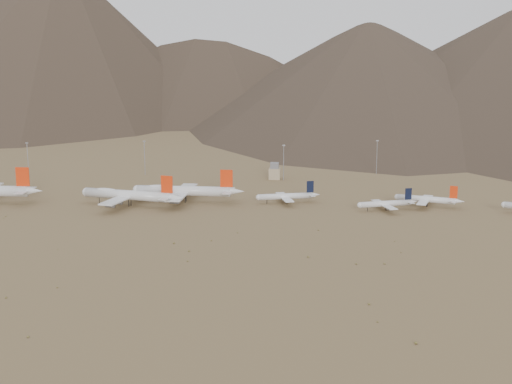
# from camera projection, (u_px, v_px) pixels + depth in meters

# --- Properties ---
(ground) EXTENTS (3000.00, 3000.00, 0.00)m
(ground) POSITION_uv_depth(u_px,v_px,m) (207.00, 217.00, 403.18)
(ground) COLOR olive
(ground) RESTS_ON ground
(mountain_ridge) EXTENTS (4400.00, 1000.00, 300.00)m
(mountain_ridge) POSITION_uv_depth(u_px,v_px,m) (288.00, 14.00, 1250.66)
(mountain_ridge) COLOR brown
(mountain_ridge) RESTS_ON ground
(widebody_centre) EXTENTS (66.56, 52.28, 20.06)m
(widebody_centre) POSITION_uv_depth(u_px,v_px,m) (128.00, 195.00, 428.90)
(widebody_centre) COLOR silver
(widebody_centre) RESTS_ON ground
(widebody_east) EXTENTS (70.22, 53.75, 20.85)m
(widebody_east) POSITION_uv_depth(u_px,v_px,m) (184.00, 191.00, 439.95)
(widebody_east) COLOR silver
(widebody_east) RESTS_ON ground
(narrowbody_a) EXTENTS (39.45, 29.22, 13.37)m
(narrowbody_a) POSITION_uv_depth(u_px,v_px,m) (287.00, 196.00, 437.59)
(narrowbody_a) COLOR silver
(narrowbody_a) RESTS_ON ground
(narrowbody_b) EXTENTS (36.57, 27.32, 12.60)m
(narrowbody_b) POSITION_uv_depth(u_px,v_px,m) (387.00, 204.00, 418.31)
(narrowbody_b) COLOR silver
(narrowbody_b) RESTS_ON ground
(narrowbody_c) EXTENTS (40.33, 29.91, 13.70)m
(narrowbody_c) POSITION_uv_depth(u_px,v_px,m) (428.00, 199.00, 428.17)
(narrowbody_c) COLOR silver
(narrowbody_c) RESTS_ON ground
(control_tower) EXTENTS (8.00, 8.00, 12.00)m
(control_tower) POSITION_uv_depth(u_px,v_px,m) (275.00, 172.00, 516.38)
(control_tower) COLOR tan
(control_tower) RESTS_ON ground
(mast_far_west) EXTENTS (2.00, 0.60, 25.70)m
(mast_far_west) POSITION_uv_depth(u_px,v_px,m) (28.00, 158.00, 523.22)
(mast_far_west) COLOR gray
(mast_far_west) RESTS_ON ground
(mast_west) EXTENTS (2.00, 0.60, 25.70)m
(mast_west) POSITION_uv_depth(u_px,v_px,m) (145.00, 156.00, 532.14)
(mast_west) COLOR gray
(mast_west) RESTS_ON ground
(mast_centre) EXTENTS (2.00, 0.60, 25.70)m
(mast_centre) POSITION_uv_depth(u_px,v_px,m) (284.00, 161.00, 510.62)
(mast_centre) COLOR gray
(mast_centre) RESTS_ON ground
(mast_east) EXTENTS (2.00, 0.60, 25.70)m
(mast_east) POSITION_uv_depth(u_px,v_px,m) (377.00, 155.00, 535.14)
(mast_east) COLOR gray
(mast_east) RESTS_ON ground
(desert_scrub) EXTENTS (421.93, 175.00, 0.92)m
(desert_scrub) POSITION_uv_depth(u_px,v_px,m) (148.00, 259.00, 322.91)
(desert_scrub) COLOR olive
(desert_scrub) RESTS_ON ground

